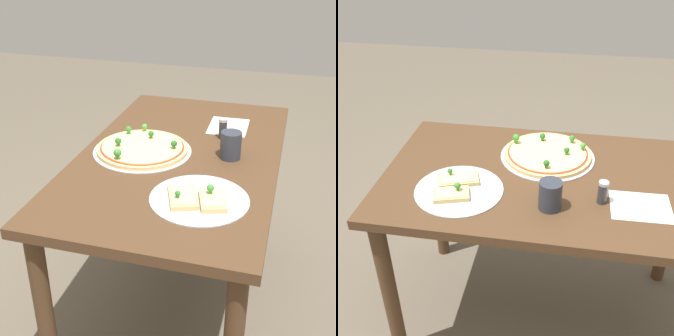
{
  "view_description": "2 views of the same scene",
  "coord_description": "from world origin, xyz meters",
  "views": [
    {
      "loc": [
        -1.56,
        -0.39,
        1.53
      ],
      "look_at": [
        -0.17,
        0.0,
        0.78
      ],
      "focal_mm": 50.0,
      "sensor_mm": 36.0,
      "label": 1
    },
    {
      "loc": [
        0.06,
        -1.32,
        1.64
      ],
      "look_at": [
        -0.17,
        0.0,
        0.78
      ],
      "focal_mm": 45.0,
      "sensor_mm": 36.0,
      "label": 2
    }
  ],
  "objects": [
    {
      "name": "condiment_shaker",
      "position": [
        0.19,
        -0.13,
        0.8
      ],
      "size": [
        0.03,
        0.03,
        0.08
      ],
      "color": "#333338",
      "rests_on": "dining_table"
    },
    {
      "name": "ground_plane",
      "position": [
        0.0,
        0.0,
        0.0
      ],
      "size": [
        8.0,
        8.0,
        0.0
      ],
      "primitive_type": "plane",
      "color": "brown"
    },
    {
      "name": "dining_table",
      "position": [
        0.0,
        0.0,
        0.65
      ],
      "size": [
        1.25,
        0.74,
        0.76
      ],
      "color": "#4C331E",
      "rests_on": "ground_plane"
    },
    {
      "name": "drinking_cup",
      "position": [
        0.01,
        -0.19,
        0.81
      ],
      "size": [
        0.08,
        0.08,
        0.1
      ],
      "primitive_type": "cylinder",
      "color": "#2D333D",
      "rests_on": "dining_table"
    },
    {
      "name": "pizza_tray_slice",
      "position": [
        -0.32,
        -0.14,
        0.77
      ],
      "size": [
        0.32,
        0.32,
        0.06
      ],
      "color": "#B7B7BC",
      "rests_on": "dining_table"
    },
    {
      "name": "paper_menu",
      "position": [
        0.32,
        -0.13,
        0.76
      ],
      "size": [
        0.21,
        0.17,
        0.0
      ],
      "primitive_type": "cube",
      "rotation": [
        0.0,
        0.0,
        0.02
      ],
      "color": "white",
      "rests_on": "dining_table"
    },
    {
      "name": "pizza_tray_whole",
      "position": [
        -0.02,
        0.15,
        0.77
      ],
      "size": [
        0.38,
        0.38,
        0.06
      ],
      "color": "#B7B7BC",
      "rests_on": "dining_table"
    }
  ]
}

